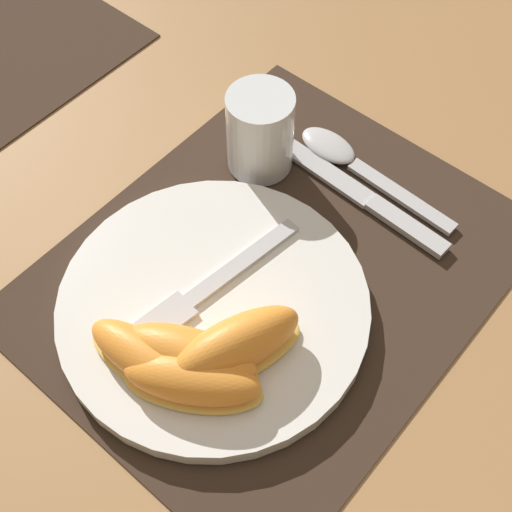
% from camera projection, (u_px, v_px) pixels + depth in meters
% --- Properties ---
extents(ground_plane, '(3.00, 3.00, 0.00)m').
position_uv_depth(ground_plane, '(274.00, 272.00, 0.62)').
color(ground_plane, '#A37547').
extents(placemat, '(0.40, 0.33, 0.00)m').
position_uv_depth(placemat, '(274.00, 270.00, 0.61)').
color(placemat, '#38281E').
rests_on(placemat, ground_plane).
extents(plate, '(0.26, 0.26, 0.02)m').
position_uv_depth(plate, '(214.00, 307.00, 0.58)').
color(plate, white).
rests_on(plate, placemat).
extents(juice_glass, '(0.06, 0.06, 0.08)m').
position_uv_depth(juice_glass, '(260.00, 135.00, 0.65)').
color(juice_glass, silver).
rests_on(juice_glass, placemat).
extents(knife, '(0.03, 0.21, 0.01)m').
position_uv_depth(knife, '(357.00, 193.00, 0.66)').
color(knife, '#BCBCC1').
rests_on(knife, placemat).
extents(spoon, '(0.04, 0.18, 0.01)m').
position_uv_depth(spoon, '(347.00, 159.00, 0.68)').
color(spoon, '#BCBCC1').
rests_on(spoon, placemat).
extents(fork, '(0.19, 0.05, 0.00)m').
position_uv_depth(fork, '(196.00, 297.00, 0.58)').
color(fork, '#BCBCC1').
rests_on(fork, plate).
extents(citrus_wedge_0, '(0.05, 0.11, 0.03)m').
position_uv_depth(citrus_wedge_0, '(148.00, 360.00, 0.53)').
color(citrus_wedge_0, '#F7C656').
rests_on(citrus_wedge_0, plate).
extents(citrus_wedge_1, '(0.08, 0.12, 0.04)m').
position_uv_depth(citrus_wedge_1, '(188.00, 355.00, 0.53)').
color(citrus_wedge_1, '#F7C656').
rests_on(citrus_wedge_1, plate).
extents(citrus_wedge_2, '(0.09, 0.11, 0.03)m').
position_uv_depth(citrus_wedge_2, '(192.00, 379.00, 0.52)').
color(citrus_wedge_2, '#F7C656').
rests_on(citrus_wedge_2, plate).
extents(citrus_wedge_3, '(0.12, 0.08, 0.05)m').
position_uv_depth(citrus_wedge_3, '(236.00, 347.00, 0.53)').
color(citrus_wedge_3, '#F7C656').
rests_on(citrus_wedge_3, plate).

